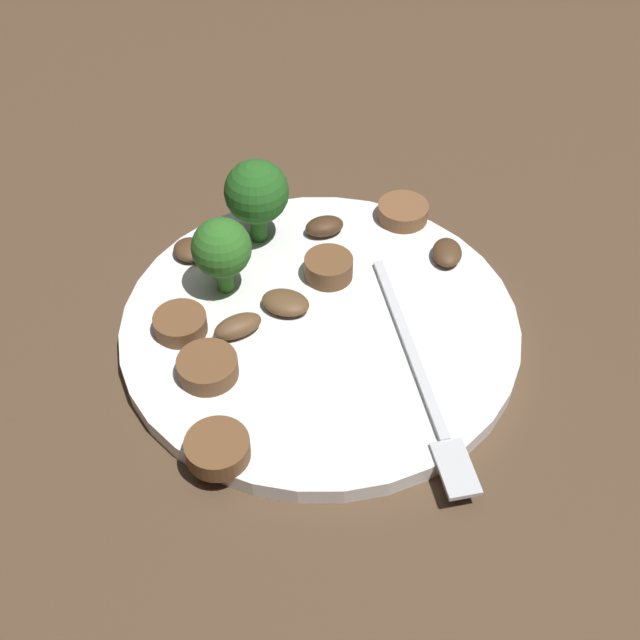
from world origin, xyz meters
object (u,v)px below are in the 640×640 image
at_px(broccoli_floret_1, 222,249).
at_px(sausage_slice_2, 218,449).
at_px(mushroom_0, 190,250).
at_px(sausage_slice_4, 329,268).
at_px(broccoli_floret_0, 257,193).
at_px(fork, 424,384).
at_px(mushroom_4, 324,226).
at_px(sausage_slice_3, 180,321).
at_px(plate, 320,326).
at_px(mushroom_2, 238,326).
at_px(sausage_slice_1, 208,367).
at_px(mushroom_3, 447,252).
at_px(mushroom_1, 285,303).
at_px(sausage_slice_0, 403,212).

relative_size(broccoli_floret_1, sausage_slice_2, 1.52).
distance_m(broccoli_floret_1, mushroom_0, 0.05).
bearing_deg(sausage_slice_4, broccoli_floret_0, -134.87).
relative_size(fork, mushroom_4, 6.79).
relative_size(sausage_slice_3, mushroom_0, 1.37).
xyz_separation_m(plate, sausage_slice_2, (0.09, -0.06, 0.01)).
bearing_deg(mushroom_2, mushroom_4, 144.86).
bearing_deg(fork, sausage_slice_1, -105.67).
xyz_separation_m(sausage_slice_1, mushroom_4, (-0.12, 0.08, -0.00)).
distance_m(fork, sausage_slice_3, 0.15).
relative_size(mushroom_2, mushroom_3, 1.12).
xyz_separation_m(broccoli_floret_1, mushroom_2, (0.04, 0.01, -0.03)).
height_order(sausage_slice_1, mushroom_3, sausage_slice_1).
bearing_deg(sausage_slice_4, mushroom_4, 177.50).
distance_m(mushroom_3, mushroom_4, 0.08).
distance_m(plate, fork, 0.08).
relative_size(sausage_slice_4, mushroom_0, 1.34).
height_order(plate, mushroom_2, mushroom_2).
distance_m(mushroom_1, mushroom_3, 0.12).
relative_size(sausage_slice_0, mushroom_2, 1.16).
relative_size(plate, mushroom_0, 10.44).
relative_size(broccoli_floret_1, mushroom_1, 1.73).
distance_m(broccoli_floret_0, sausage_slice_4, 0.07).
bearing_deg(sausage_slice_2, sausage_slice_1, -175.30).
bearing_deg(sausage_slice_0, fork, -5.22).
bearing_deg(broccoli_floret_0, sausage_slice_1, -16.77).
distance_m(fork, mushroom_0, 0.18).
relative_size(mushroom_0, mushroom_2, 0.77).
bearing_deg(plate, sausage_slice_2, -34.29).
xyz_separation_m(broccoli_floret_0, mushroom_2, (0.09, -0.02, -0.03)).
bearing_deg(fork, mushroom_1, -139.36).
bearing_deg(sausage_slice_3, sausage_slice_4, 111.48).
bearing_deg(sausage_slice_0, sausage_slice_4, -47.37).
bearing_deg(sausage_slice_4, sausage_slice_3, -68.52).
relative_size(plate, broccoli_floret_0, 4.09).
xyz_separation_m(broccoli_floret_1, mushroom_1, (0.02, 0.04, -0.03)).
height_order(sausage_slice_0, sausage_slice_1, same).
bearing_deg(plate, mushroom_2, -83.72).
bearing_deg(fork, mushroom_3, 155.59).
bearing_deg(mushroom_3, sausage_slice_3, -75.22).
relative_size(mushroom_0, mushroom_3, 0.86).
xyz_separation_m(plate, sausage_slice_1, (0.04, -0.07, 0.01)).
relative_size(fork, sausage_slice_0, 5.13).
bearing_deg(mushroom_3, mushroom_0, -96.93).
bearing_deg(mushroom_2, mushroom_1, 120.63).
bearing_deg(plate, sausage_slice_0, 143.91).
xyz_separation_m(mushroom_0, mushroom_1, (0.06, 0.06, 0.00)).
bearing_deg(fork, broccoli_floret_0, -154.02).
distance_m(sausage_slice_2, sausage_slice_3, 0.10).
height_order(mushroom_0, mushroom_2, mushroom_2).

